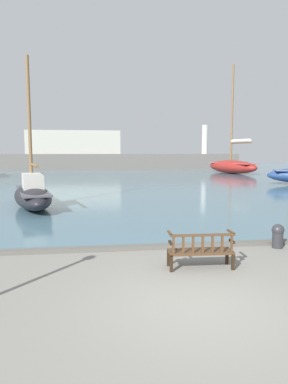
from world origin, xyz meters
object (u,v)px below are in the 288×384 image
sailboat_outer_port (232,165)px  mooring_bollard (278,235)px  sailboat_outer_starboard (32,194)px  park_bench (201,250)px

sailboat_outer_port → mooring_bollard: 36.84m
sailboat_outer_starboard → mooring_bollard: (8.67, -8.42, -0.37)m
sailboat_outer_port → park_bench: bearing=-113.1°
sailboat_outer_port → sailboat_outer_starboard: size_ratio=1.89×
sailboat_outer_port → sailboat_outer_starboard: bearing=-129.0°
park_bench → mooring_bollard: bearing=27.3°
park_bench → sailboat_outer_starboard: 11.48m
sailboat_outer_port → sailboat_outer_starboard: (-21.23, -26.20, -0.40)m
sailboat_outer_starboard → mooring_bollard: size_ratio=10.35×
sailboat_outer_port → mooring_bollard: size_ratio=19.58×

